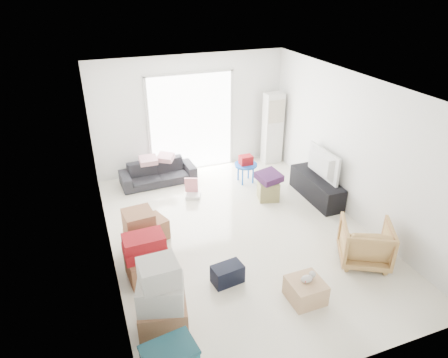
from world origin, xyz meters
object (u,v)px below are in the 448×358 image
object	(u,v)px
television	(318,174)
wood_crate	(305,290)
sofa	(158,170)
kids_table	(246,163)
ac_tower	(273,129)
tv_console	(316,188)
armchair	(366,241)
ottoman	(268,190)

from	to	relation	value
television	wood_crate	world-z (taller)	television
wood_crate	sofa	bearing A→B (deg)	105.50
sofa	wood_crate	world-z (taller)	sofa
kids_table	wood_crate	xyz separation A→B (m)	(-0.65, -3.71, -0.29)
television	kids_table	distance (m)	1.63
wood_crate	television	bearing A→B (deg)	55.09
ac_tower	television	world-z (taller)	ac_tower
tv_console	wood_crate	distance (m)	3.06
sofa	armchair	size ratio (longest dim) A/B	2.11
ac_tower	ottoman	world-z (taller)	ac_tower
ottoman	kids_table	xyz separation A→B (m)	(-0.14, 0.88, 0.25)
wood_crate	kids_table	bearing A→B (deg)	80.00
ac_tower	sofa	xyz separation A→B (m)	(-2.91, -0.15, -0.55)
television	sofa	size ratio (longest dim) A/B	0.63
sofa	ottoman	world-z (taller)	sofa
ac_tower	television	size ratio (longest dim) A/B	1.68
armchair	television	bearing A→B (deg)	-72.39
ac_tower	tv_console	world-z (taller)	ac_tower
sofa	kids_table	size ratio (longest dim) A/B	2.59
sofa	armchair	distance (m)	4.68
wood_crate	ac_tower	bearing A→B (deg)	69.37
armchair	sofa	bearing A→B (deg)	-28.35
ac_tower	tv_console	distance (m)	2.10
tv_console	wood_crate	size ratio (longest dim) A/B	3.00
tv_console	armchair	size ratio (longest dim) A/B	1.86
tv_console	kids_table	world-z (taller)	kids_table
television	ottoman	size ratio (longest dim) A/B	2.56
sofa	kids_table	world-z (taller)	sofa
television	ac_tower	bearing A→B (deg)	1.79
television	ottoman	xyz separation A→B (m)	(-0.95, 0.33, -0.35)
sofa	kids_table	bearing A→B (deg)	-22.05
ottoman	armchair	bearing A→B (deg)	-76.99
ottoman	wood_crate	xyz separation A→B (m)	(-0.79, -2.83, -0.04)
wood_crate	tv_console	bearing A→B (deg)	55.09
ottoman	kids_table	size ratio (longest dim) A/B	0.63
ottoman	kids_table	bearing A→B (deg)	99.01
kids_table	wood_crate	size ratio (longest dim) A/B	1.31
tv_console	ottoman	bearing A→B (deg)	161.07
television	kids_table	world-z (taller)	kids_table
television	kids_table	xyz separation A→B (m)	(-1.09, 1.21, -0.10)
ac_tower	kids_table	world-z (taller)	ac_tower
tv_console	television	xyz separation A→B (m)	(0.00, 0.00, 0.31)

